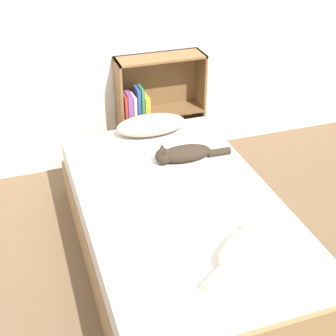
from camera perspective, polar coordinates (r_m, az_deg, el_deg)
name	(u,v)px	position (r m, az deg, el deg)	size (l,w,h in m)	color
ground_plane	(175,252)	(3.47, 0.84, -10.17)	(8.00, 8.00, 0.00)	brown
wall_back	(119,28)	(4.10, -6.03, 16.64)	(8.00, 0.06, 2.50)	white
bed	(175,224)	(3.30, 0.88, -6.81)	(1.29, 2.09, 0.53)	#99754C
pillow	(151,125)	(3.84, -2.08, 5.29)	(0.58, 0.29, 0.15)	#B29E8E
cat_light	(243,244)	(2.68, 9.08, -9.11)	(0.54, 0.41, 0.14)	beige
cat_dark	(183,154)	(3.45, 1.83, 1.76)	(0.59, 0.17, 0.15)	#33281E
bookshelf	(156,108)	(4.30, -1.50, 7.30)	(0.78, 0.26, 1.03)	brown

